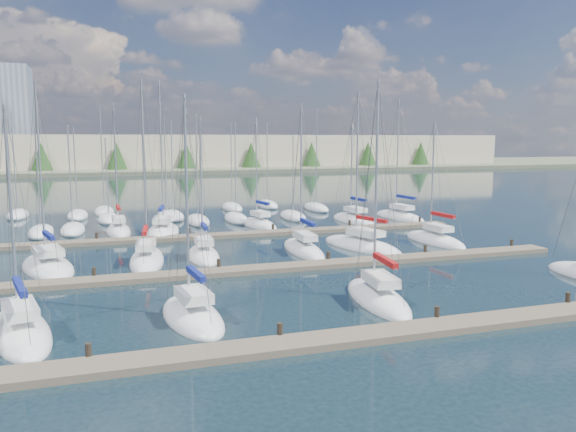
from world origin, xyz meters
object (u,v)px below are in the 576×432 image
object	(u,v)px
sailboat_c	(193,316)
sailboat_q	(354,220)
sailboat_l	(362,246)
sailboat_p	(259,224)
sailboat_j	(204,255)
sailboat_b	(21,332)
sailboat_d	(378,298)
sailboat_k	(303,249)
sailboat_n	(119,231)
sailboat_r	(400,217)
sailboat_i	(147,260)
sailboat_o	(163,231)
sailboat_m	(435,240)
sailboat_h	(48,267)

from	to	relation	value
sailboat_c	sailboat_q	bearing A→B (deg)	46.25
sailboat_q	sailboat_l	bearing A→B (deg)	-117.17
sailboat_c	sailboat_p	size ratio (longest dim) A/B	1.00
sailboat_j	sailboat_b	xyz separation A→B (m)	(-10.81, -14.27, -0.01)
sailboat_d	sailboat_k	bearing A→B (deg)	94.18
sailboat_n	sailboat_r	size ratio (longest dim) A/B	0.92
sailboat_c	sailboat_l	world-z (taller)	sailboat_l
sailboat_b	sailboat_i	bearing A→B (deg)	51.60
sailboat_r	sailboat_k	size ratio (longest dim) A/B	1.13
sailboat_n	sailboat_r	xyz separation A→B (m)	(30.47, 0.38, -0.01)
sailboat_d	sailboat_j	size ratio (longest dim) A/B	1.14
sailboat_c	sailboat_b	bearing A→B (deg)	172.79
sailboat_o	sailboat_c	distance (m)	26.77
sailboat_j	sailboat_b	world-z (taller)	sailboat_j
sailboat_j	sailboat_c	size ratio (longest dim) A/B	0.95
sailboat_n	sailboat_p	xyz separation A→B (m)	(13.82, -0.30, -0.01)
sailboat_q	sailboat_o	bearing A→B (deg)	179.09
sailboat_q	sailboat_d	bearing A→B (deg)	-117.19
sailboat_j	sailboat_p	distance (m)	15.76
sailboat_m	sailboat_c	bearing A→B (deg)	-151.08
sailboat_n	sailboat_b	world-z (taller)	sailboat_n
sailboat_n	sailboat_q	xyz separation A→B (m)	(24.56, -0.10, -0.03)
sailboat_m	sailboat_j	distance (m)	20.21
sailboat_d	sailboat_l	size ratio (longest dim) A/B	0.95
sailboat_j	sailboat_k	world-z (taller)	sailboat_k
sailboat_o	sailboat_k	bearing A→B (deg)	-41.65
sailboat_d	sailboat_b	distance (m)	18.04
sailboat_d	sailboat_c	size ratio (longest dim) A/B	1.09
sailboat_q	sailboat_l	xyz separation A→B (m)	(-5.67, -13.89, 0.00)
sailboat_k	sailboat_p	size ratio (longest dim) A/B	1.06
sailboat_m	sailboat_j	bearing A→B (deg)	177.21
sailboat_m	sailboat_b	world-z (taller)	sailboat_b
sailboat_q	sailboat_j	bearing A→B (deg)	-148.66
sailboat_p	sailboat_m	bearing A→B (deg)	-57.91
sailboat_c	sailboat_k	size ratio (longest dim) A/B	0.95
sailboat_o	sailboat_l	world-z (taller)	sailboat_o
sailboat_c	sailboat_o	bearing A→B (deg)	81.33
sailboat_c	sailboat_l	xyz separation A→B (m)	(16.07, 14.30, -0.01)
sailboat_h	sailboat_b	size ratio (longest dim) A/B	1.22
sailboat_h	sailboat_k	bearing A→B (deg)	-14.11
sailboat_q	sailboat_c	distance (m)	35.61
sailboat_b	sailboat_p	world-z (taller)	sailboat_p
sailboat_h	sailboat_o	bearing A→B (deg)	39.91
sailboat_i	sailboat_r	world-z (taller)	sailboat_r
sailboat_l	sailboat_r	bearing A→B (deg)	35.79
sailboat_r	sailboat_l	world-z (taller)	sailboat_r
sailboat_d	sailboat_k	size ratio (longest dim) A/B	1.03
sailboat_b	sailboat_p	distance (m)	33.61
sailboat_r	sailboat_p	size ratio (longest dim) A/B	1.20
sailboat_q	sailboat_b	bearing A→B (deg)	-141.48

